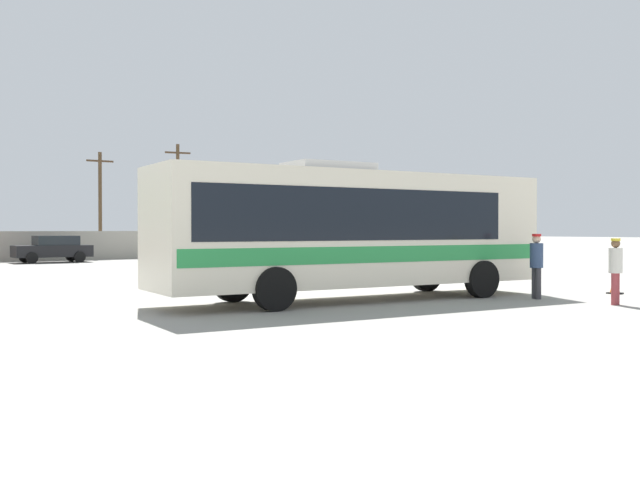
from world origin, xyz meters
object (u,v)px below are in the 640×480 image
(utility_pole_near, at_px, (100,202))
(traffic_cone_on_apron, at_px, (615,283))
(utility_pole_far, at_px, (178,198))
(passenger_waiting_on_apron, at_px, (615,267))
(parked_car_third_black, at_px, (53,248))
(coach_bus_cream_green, at_px, (351,228))
(attendant_by_bus_door, at_px, (536,262))

(utility_pole_near, relative_size, traffic_cone_on_apron, 11.16)
(utility_pole_near, xyz_separation_m, traffic_cone_on_apron, (3.26, -35.81, -3.44))
(utility_pole_near, relative_size, utility_pole_far, 0.90)
(passenger_waiting_on_apron, relative_size, parked_car_third_black, 0.39)
(parked_car_third_black, bearing_deg, utility_pole_near, 49.92)
(coach_bus_cream_green, xyz_separation_m, passenger_waiting_on_apron, (4.69, -4.81, -0.99))
(attendant_by_bus_door, bearing_deg, parked_car_third_black, 98.85)
(parked_car_third_black, relative_size, traffic_cone_on_apron, 6.66)
(utility_pole_near, xyz_separation_m, utility_pole_far, (5.12, -1.22, 0.39))
(passenger_waiting_on_apron, distance_m, utility_pole_far, 36.79)
(coach_bus_cream_green, distance_m, attendant_by_bus_door, 5.20)
(utility_pole_near, distance_m, traffic_cone_on_apron, 36.12)
(utility_pole_near, bearing_deg, parked_car_third_black, -130.08)
(attendant_by_bus_door, height_order, parked_car_third_black, attendant_by_bus_door)
(attendant_by_bus_door, distance_m, parked_car_third_black, 30.33)
(attendant_by_bus_door, bearing_deg, coach_bus_cream_green, 148.48)
(parked_car_third_black, height_order, utility_pole_near, utility_pole_near)
(attendant_by_bus_door, relative_size, utility_pole_near, 0.25)
(attendant_by_bus_door, xyz_separation_m, utility_pole_near, (-0.08, 35.42, 2.73))
(attendant_by_bus_door, height_order, traffic_cone_on_apron, attendant_by_bus_door)
(passenger_waiting_on_apron, relative_size, utility_pole_near, 0.24)
(utility_pole_near, height_order, utility_pole_far, utility_pole_far)
(passenger_waiting_on_apron, distance_m, parked_car_third_black, 32.50)
(utility_pole_near, bearing_deg, traffic_cone_on_apron, -84.79)
(utility_pole_far, distance_m, traffic_cone_on_apron, 34.85)
(passenger_waiting_on_apron, relative_size, traffic_cone_on_apron, 2.63)
(utility_pole_far, bearing_deg, traffic_cone_on_apron, -93.08)
(coach_bus_cream_green, xyz_separation_m, attendant_by_bus_door, (4.36, -2.67, -0.93))
(utility_pole_far, relative_size, traffic_cone_on_apron, 12.37)
(traffic_cone_on_apron, bearing_deg, utility_pole_far, 86.92)
(attendant_by_bus_door, bearing_deg, passenger_waiting_on_apron, -81.12)
(passenger_waiting_on_apron, height_order, traffic_cone_on_apron, passenger_waiting_on_apron)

